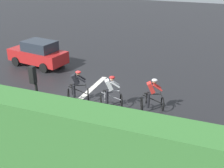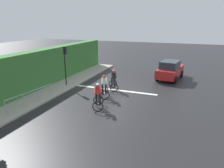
{
  "view_description": "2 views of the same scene",
  "coord_description": "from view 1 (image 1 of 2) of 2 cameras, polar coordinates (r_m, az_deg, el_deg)",
  "views": [
    {
      "loc": [
        12.08,
        6.81,
        6.87
      ],
      "look_at": [
        -0.0,
        2.04,
        1.23
      ],
      "focal_mm": 46.67,
      "sensor_mm": 36.0,
      "label": 1
    },
    {
      "loc": [
        -5.58,
        15.12,
        5.31
      ],
      "look_at": [
        -0.44,
        1.72,
        0.97
      ],
      "focal_mm": 33.44,
      "sensor_mm": 36.0,
      "label": 2
    }
  ],
  "objects": [
    {
      "name": "cyclist_second",
      "position": [
        14.3,
        -0.34,
        -1.66
      ],
      "size": [
        1.1,
        1.27,
        1.66
      ],
      "color": "black",
      "rests_on": "ground"
    },
    {
      "name": "cyclist_lead",
      "position": [
        14.13,
        7.81,
        -2.23
      ],
      "size": [
        1.04,
        1.26,
        1.66
      ],
      "color": "black",
      "rests_on": "ground"
    },
    {
      "name": "pedestrian_railing_kerbside",
      "position": [
        10.38,
        8.76,
        -12.66
      ],
      "size": [
        0.46,
        3.76,
        1.03
      ],
      "color": "#999EA3",
      "rests_on": "ground"
    },
    {
      "name": "cyclist_mid",
      "position": [
        15.05,
        -6.86,
        -0.52
      ],
      "size": [
        1.07,
        1.27,
        1.66
      ],
      "color": "black",
      "rests_on": "ground"
    },
    {
      "name": "road_marking_stop_line",
      "position": [
        15.4,
        -6.52,
        -3.18
      ],
      "size": [
        7.0,
        0.3,
        0.01
      ],
      "primitive_type": "cube",
      "color": "silver",
      "rests_on": "ground"
    },
    {
      "name": "hedge_wall",
      "position": [
        9.46,
        -13.81,
        -11.55
      ],
      "size": [
        1.1,
        21.09,
        3.1
      ],
      "primitive_type": "cube",
      "color": "#387533",
      "rests_on": "ground"
    },
    {
      "name": "ground_plane",
      "position": [
        15.47,
        -7.07,
        -3.09
      ],
      "size": [
        80.0,
        80.0,
        0.0
      ],
      "primitive_type": "plane",
      "color": "black"
    },
    {
      "name": "car_red",
      "position": [
        20.62,
        -14.25,
        5.82
      ],
      "size": [
        2.35,
        4.31,
        1.76
      ],
      "color": "#B21E1E",
      "rests_on": "ground"
    },
    {
      "name": "traffic_light_near_crossing",
      "position": [
        11.1,
        -14.7,
        -2.12
      ],
      "size": [
        0.21,
        0.31,
        3.34
      ],
      "color": "black",
      "rests_on": "ground"
    },
    {
      "name": "sidewalk_kerb",
      "position": [
        11.12,
        -9.47,
        -14.67
      ],
      "size": [
        2.8,
        21.09,
        0.12
      ],
      "primitive_type": "cube",
      "color": "#9E998E",
      "rests_on": "ground"
    }
  ]
}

